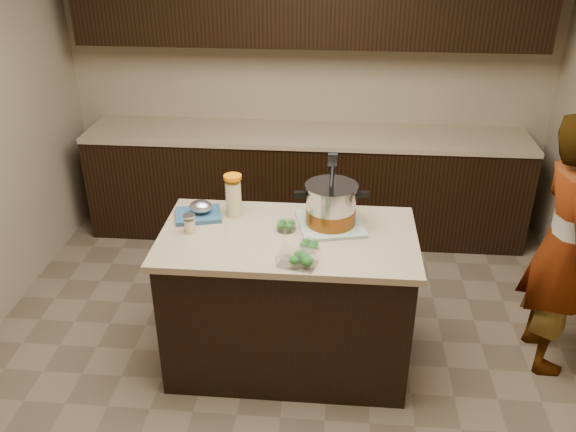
% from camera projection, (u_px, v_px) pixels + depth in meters
% --- Properties ---
extents(ground_plane, '(4.00, 4.00, 0.00)m').
position_uv_depth(ground_plane, '(288.00, 358.00, 3.87)').
color(ground_plane, brown).
rests_on(ground_plane, ground).
extents(room_shell, '(4.04, 4.04, 2.72)m').
position_uv_depth(room_shell, '(288.00, 94.00, 3.07)').
color(room_shell, tan).
rests_on(room_shell, ground).
extents(back_cabinets, '(3.60, 0.63, 2.33)m').
position_uv_depth(back_cabinets, '(306.00, 126.00, 4.96)').
color(back_cabinets, black).
rests_on(back_cabinets, ground).
extents(island, '(1.46, 0.81, 0.90)m').
position_uv_depth(island, '(288.00, 300.00, 3.66)').
color(island, black).
rests_on(island, ground).
extents(dish_towel, '(0.43, 0.43, 0.02)m').
position_uv_depth(dish_towel, '(330.00, 224.00, 3.54)').
color(dish_towel, '#537C5C').
rests_on(dish_towel, island).
extents(stock_pot, '(0.43, 0.33, 0.43)m').
position_uv_depth(stock_pot, '(331.00, 207.00, 3.49)').
color(stock_pot, '#B7B7BC').
rests_on(stock_pot, dish_towel).
extents(lemonade_pitcher, '(0.11, 0.11, 0.26)m').
position_uv_depth(lemonade_pitcher, '(233.00, 197.00, 3.61)').
color(lemonade_pitcher, '#DCCD86').
rests_on(lemonade_pitcher, island).
extents(mason_jar, '(0.09, 0.09, 0.12)m').
position_uv_depth(mason_jar, '(190.00, 224.00, 3.45)').
color(mason_jar, '#DCCD86').
rests_on(mason_jar, island).
extents(broccoli_tub_left, '(0.14, 0.14, 0.05)m').
position_uv_depth(broccoli_tub_left, '(286.00, 226.00, 3.49)').
color(broccoli_tub_left, silver).
rests_on(broccoli_tub_left, island).
extents(broccoli_tub_right, '(0.13, 0.13, 0.05)m').
position_uv_depth(broccoli_tub_right, '(309.00, 246.00, 3.29)').
color(broccoli_tub_right, silver).
rests_on(broccoli_tub_right, island).
extents(broccoli_tub_rect, '(0.22, 0.18, 0.07)m').
position_uv_depth(broccoli_tub_rect, '(298.00, 259.00, 3.16)').
color(broccoli_tub_rect, silver).
rests_on(broccoli_tub_rect, island).
extents(blue_tray, '(0.31, 0.28, 0.10)m').
position_uv_depth(blue_tray, '(199.00, 212.00, 3.62)').
color(blue_tray, '#274E6C').
rests_on(blue_tray, island).
extents(person, '(0.40, 0.60, 1.61)m').
position_uv_depth(person, '(564.00, 246.00, 3.53)').
color(person, gray).
rests_on(person, ground).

